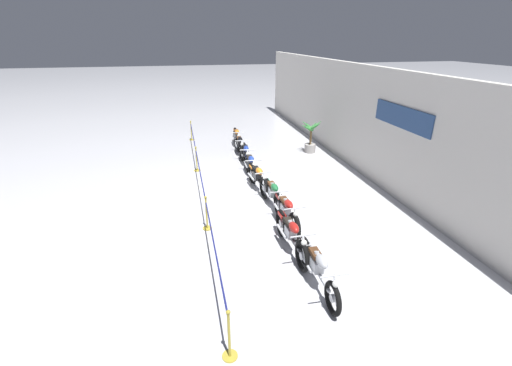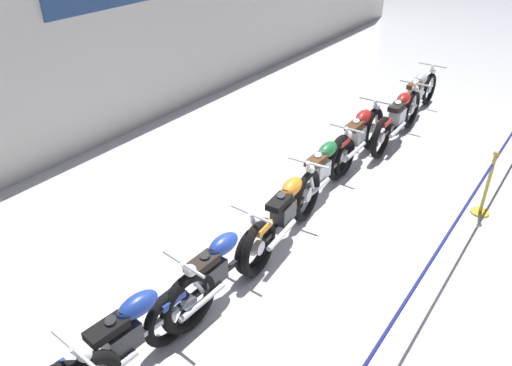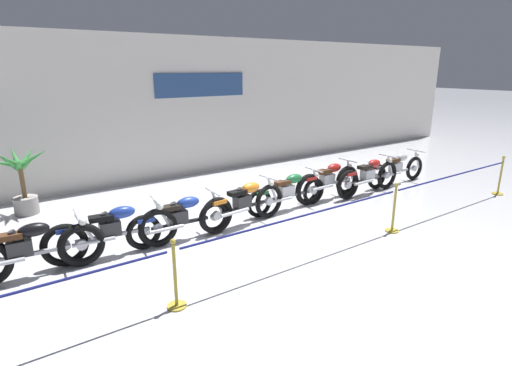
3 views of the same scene
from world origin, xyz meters
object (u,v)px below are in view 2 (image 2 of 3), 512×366
(stanchion_far_left, at_px, (376,355))
(stanchion_mid_right, at_px, (485,193))
(motorcycle_orange_4, at_px, (285,213))
(motorcycle_silver_8, at_px, (416,95))
(motorcycle_blue_2, at_px, (128,339))
(motorcycle_blue_3, at_px, (215,273))
(motorcycle_red_6, at_px, (357,138))
(motorcycle_green_5, at_px, (321,170))
(motorcycle_red_7, at_px, (398,118))

(stanchion_far_left, distance_m, stanchion_mid_right, 4.10)
(motorcycle_orange_4, height_order, motorcycle_silver_8, motorcycle_orange_4)
(motorcycle_blue_2, xyz_separation_m, motorcycle_blue_3, (1.27, -0.05, -0.02))
(motorcycle_blue_3, bearing_deg, motorcycle_red_6, 2.77)
(motorcycle_orange_4, xyz_separation_m, motorcycle_silver_8, (5.37, 0.15, -0.02))
(motorcycle_blue_3, xyz_separation_m, stanchion_mid_right, (3.80, -2.08, -0.09))
(motorcycle_blue_3, height_order, motorcycle_silver_8, motorcycle_silver_8)
(motorcycle_blue_3, xyz_separation_m, motorcycle_silver_8, (6.83, 0.11, 0.01))
(motorcycle_green_5, bearing_deg, motorcycle_silver_8, -0.79)
(motorcycle_green_5, relative_size, stanchion_far_left, 0.16)
(motorcycle_blue_2, relative_size, motorcycle_blue_3, 1.11)
(motorcycle_orange_4, relative_size, motorcycle_red_7, 0.92)
(motorcycle_orange_4, height_order, motorcycle_green_5, motorcycle_orange_4)
(motorcycle_blue_2, height_order, stanchion_mid_right, stanchion_mid_right)
(motorcycle_blue_2, bearing_deg, motorcycle_orange_4, -1.81)
(motorcycle_orange_4, bearing_deg, motorcycle_blue_2, 178.19)
(motorcycle_orange_4, bearing_deg, motorcycle_red_6, 4.97)
(stanchion_far_left, bearing_deg, motorcycle_red_7, 19.56)
(motorcycle_blue_2, height_order, motorcycle_green_5, motorcycle_blue_2)
(motorcycle_blue_2, distance_m, motorcycle_blue_3, 1.27)
(motorcycle_green_5, distance_m, motorcycle_silver_8, 4.01)
(motorcycle_blue_2, bearing_deg, motorcycle_green_5, 1.63)
(motorcycle_green_5, height_order, motorcycle_silver_8, motorcycle_silver_8)
(motorcycle_blue_3, bearing_deg, motorcycle_red_7, -0.54)
(stanchion_far_left, bearing_deg, motorcycle_blue_2, 114.94)
(motorcycle_red_6, distance_m, motorcycle_silver_8, 2.66)
(motorcycle_silver_8, height_order, stanchion_mid_right, stanchion_mid_right)
(motorcycle_orange_4, distance_m, motorcycle_red_7, 3.96)
(motorcycle_green_5, distance_m, motorcycle_red_6, 1.35)
(motorcycle_orange_4, bearing_deg, motorcycle_red_7, -0.24)
(motorcycle_blue_2, distance_m, motorcycle_green_5, 4.10)
(motorcycle_red_7, bearing_deg, motorcycle_green_5, 175.16)
(motorcycle_red_7, bearing_deg, stanchion_mid_right, -128.68)
(motorcycle_orange_4, bearing_deg, motorcycle_blue_3, 178.66)
(motorcycle_red_6, height_order, motorcycle_silver_8, motorcycle_red_6)
(motorcycle_red_7, relative_size, motorcycle_silver_8, 0.99)
(motorcycle_blue_2, relative_size, stanchion_mid_right, 2.25)
(motorcycle_blue_3, bearing_deg, stanchion_far_left, -97.61)
(motorcycle_red_7, height_order, motorcycle_silver_8, motorcycle_red_7)
(stanchion_mid_right, bearing_deg, motorcycle_blue_2, 157.22)
(stanchion_far_left, bearing_deg, stanchion_mid_right, 0.00)
(motorcycle_blue_2, bearing_deg, motorcycle_red_7, -0.88)
(stanchion_mid_right, bearing_deg, motorcycle_silver_8, 35.82)
(motorcycle_blue_3, relative_size, motorcycle_orange_4, 0.97)
(motorcycle_red_6, bearing_deg, motorcycle_orange_4, -175.03)
(motorcycle_blue_2, height_order, motorcycle_blue_3, motorcycle_blue_2)
(motorcycle_blue_2, height_order, motorcycle_red_7, motorcycle_red_7)
(motorcycle_green_5, bearing_deg, motorcycle_red_7, -4.84)
(motorcycle_green_5, height_order, motorcycle_red_7, motorcycle_red_7)
(motorcycle_blue_2, distance_m, motorcycle_silver_8, 8.10)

